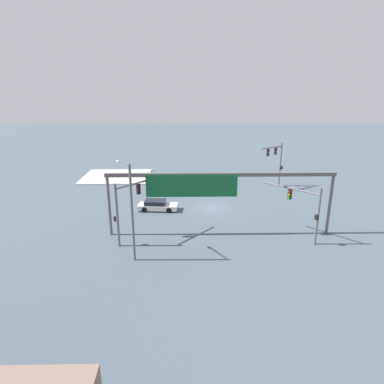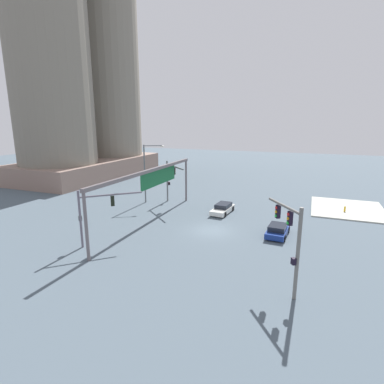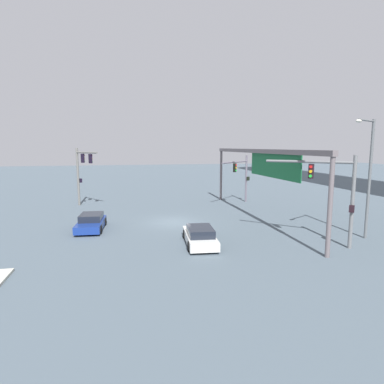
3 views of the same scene
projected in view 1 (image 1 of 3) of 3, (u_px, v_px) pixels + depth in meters
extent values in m
plane|color=#4B5A64|center=(213.00, 208.00, 40.36)|extent=(177.96, 177.96, 0.00)
cube|color=beige|center=(117.00, 176.00, 53.64)|extent=(10.35, 8.90, 0.15)
cylinder|color=slate|center=(280.00, 165.00, 48.13)|extent=(0.25, 0.25, 6.25)
cylinder|color=slate|center=(272.00, 147.00, 46.17)|extent=(3.40, 2.48, 0.19)
cube|color=black|center=(276.00, 151.00, 46.83)|extent=(0.41, 0.40, 0.95)
cylinder|color=red|center=(277.00, 149.00, 46.62)|extent=(0.20, 0.16, 0.20)
cylinder|color=orange|center=(277.00, 151.00, 46.71)|extent=(0.20, 0.16, 0.20)
cylinder|color=green|center=(276.00, 154.00, 46.80)|extent=(0.20, 0.16, 0.20)
cube|color=black|center=(268.00, 153.00, 45.95)|extent=(0.41, 0.40, 0.95)
cylinder|color=red|center=(269.00, 151.00, 45.74)|extent=(0.20, 0.16, 0.20)
cylinder|color=orange|center=(269.00, 153.00, 45.83)|extent=(0.20, 0.16, 0.20)
cylinder|color=green|center=(269.00, 155.00, 45.92)|extent=(0.20, 0.16, 0.20)
cube|color=black|center=(281.00, 168.00, 48.05)|extent=(0.38, 0.37, 0.44)
cylinder|color=slate|center=(117.00, 216.00, 29.93)|extent=(0.24, 0.24, 5.90)
cylinder|color=slate|center=(140.00, 182.00, 31.17)|extent=(3.86, 4.24, 0.18)
cube|color=black|center=(138.00, 189.00, 31.20)|extent=(0.41, 0.41, 0.95)
cylinder|color=red|center=(137.00, 186.00, 31.21)|extent=(0.18, 0.19, 0.20)
cylinder|color=orange|center=(137.00, 189.00, 31.30)|extent=(0.18, 0.19, 0.20)
cylinder|color=green|center=(137.00, 192.00, 31.39)|extent=(0.18, 0.19, 0.20)
cube|color=black|center=(116.00, 219.00, 30.20)|extent=(0.38, 0.38, 0.44)
cylinder|color=slate|center=(318.00, 217.00, 30.33)|extent=(0.21, 0.21, 5.40)
cylinder|color=slate|center=(291.00, 188.00, 31.65)|extent=(4.07, 4.27, 0.16)
cube|color=black|center=(290.00, 194.00, 31.89)|extent=(0.41, 0.41, 0.95)
cylinder|color=red|center=(289.00, 192.00, 31.69)|extent=(0.18, 0.19, 0.20)
cylinder|color=orange|center=(289.00, 195.00, 31.78)|extent=(0.18, 0.19, 0.20)
cylinder|color=green|center=(289.00, 198.00, 31.87)|extent=(0.18, 0.19, 0.20)
cube|color=black|center=(317.00, 217.00, 30.16)|extent=(0.38, 0.38, 0.44)
cylinder|color=#5A5F62|center=(132.00, 214.00, 27.09)|extent=(0.20, 0.20, 8.23)
cylinder|color=#5A5F62|center=(124.00, 163.00, 26.91)|extent=(1.37, 2.25, 0.12)
ellipsoid|color=silver|center=(118.00, 161.00, 27.97)|extent=(0.56, 0.67, 0.20)
cylinder|color=#645B5F|center=(330.00, 205.00, 32.61)|extent=(0.28, 0.28, 5.84)
cylinder|color=#645B5F|center=(109.00, 207.00, 32.22)|extent=(0.28, 0.28, 5.84)
cube|color=#645B5F|center=(221.00, 175.00, 31.47)|extent=(21.59, 0.35, 0.35)
cube|color=#166134|center=(192.00, 186.00, 31.53)|extent=(8.54, 0.08, 2.13)
cube|color=navy|center=(201.00, 188.00, 46.56)|extent=(4.36, 2.13, 0.55)
cube|color=black|center=(203.00, 184.00, 46.39)|extent=(2.32, 1.77, 0.50)
cylinder|color=black|center=(191.00, 190.00, 45.84)|extent=(0.65, 0.26, 0.64)
cylinder|color=black|center=(192.00, 187.00, 47.48)|extent=(0.65, 0.26, 0.64)
cylinder|color=black|center=(211.00, 191.00, 45.71)|extent=(0.65, 0.26, 0.64)
cylinder|color=black|center=(211.00, 187.00, 47.35)|extent=(0.65, 0.26, 0.64)
cube|color=silver|center=(158.00, 207.00, 39.43)|extent=(4.72, 2.16, 0.55)
cube|color=black|center=(155.00, 202.00, 39.29)|extent=(2.51, 1.77, 0.50)
cylinder|color=black|center=(171.00, 205.00, 40.18)|extent=(0.66, 0.27, 0.64)
cylinder|color=black|center=(169.00, 210.00, 38.59)|extent=(0.66, 0.27, 0.64)
cylinder|color=black|center=(147.00, 205.00, 40.35)|extent=(0.66, 0.27, 0.64)
cylinder|color=black|center=(144.00, 210.00, 38.76)|extent=(0.66, 0.27, 0.64)
cylinder|color=gold|center=(128.00, 175.00, 53.09)|extent=(0.22, 0.22, 0.55)
sphere|color=gold|center=(127.00, 173.00, 52.99)|extent=(0.18, 0.18, 0.18)
cylinder|color=gold|center=(127.00, 175.00, 53.08)|extent=(0.12, 0.10, 0.10)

